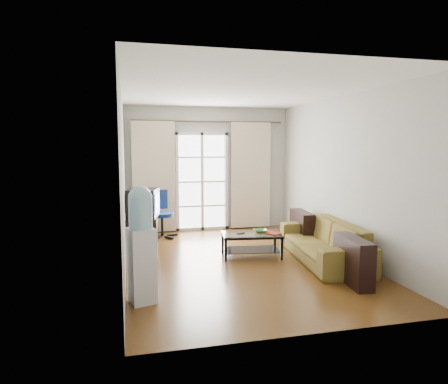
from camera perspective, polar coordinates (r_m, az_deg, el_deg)
The scene contains 20 objects.
floor at distance 6.57m, azimuth 2.30°, elevation -9.83°, with size 5.20×5.20×0.00m, color brown.
ceiling at distance 6.36m, azimuth 2.42°, elevation 14.20°, with size 5.20×5.20×0.00m, color white.
wall_back at distance 8.85m, azimuth -2.27°, elevation 3.31°, with size 3.60×0.02×2.70m, color #B9B7B0.
wall_front at distance 3.90m, azimuth 12.87°, elevation -1.06°, with size 3.60×0.02×2.70m, color #B9B7B0.
wall_left at distance 6.08m, azimuth -14.19°, elevation 1.61°, with size 0.02×5.20×2.70m, color #B9B7B0.
wall_right at distance 7.03m, azimuth 16.62°, elevation 2.18°, with size 0.02×5.20×2.70m, color #B9B7B0.
french_door at distance 8.78m, azimuth -3.15°, elevation 1.48°, with size 1.16×0.06×2.15m.
curtain_rod at distance 8.75m, azimuth -2.17°, elevation 10.02°, with size 0.04×0.04×3.30m, color #4C3F2D.
curtain_left at distance 8.58m, azimuth -9.99°, elevation 2.11°, with size 0.90×0.07×2.35m, color beige.
curtain_right at distance 8.97m, azimuth 3.85°, elevation 2.38°, with size 0.90×0.07×2.35m, color beige.
radiator at distance 9.06m, azimuth 2.86°, elevation -3.12°, with size 0.64×0.12×0.64m, color #949497.
sofa at distance 6.73m, azimuth 13.98°, elevation -6.83°, with size 1.09×2.26×0.64m, color olive.
coffee_table at distance 6.77m, azimuth 3.93°, elevation -7.11°, with size 1.05×0.69×0.40m.
bowl at distance 6.81m, azimuth 5.19°, elevation -5.56°, with size 0.25×0.25×0.06m, color green.
book at distance 6.67m, azimuth 6.54°, elevation -6.00°, with size 0.28×0.30×0.02m, color #A21614.
remote at distance 6.71m, azimuth 2.41°, elevation -5.92°, with size 0.14×0.04×0.02m, color black.
tv_stand at distance 7.47m, azimuth -11.57°, elevation -5.63°, with size 0.53×0.80×0.59m, color black.
crt_tv at distance 7.34m, azimuth -11.66°, elevation -1.52°, with size 0.64×0.65×0.50m.
task_chair at distance 8.26m, azimuth -8.88°, elevation -4.48°, with size 0.80×0.80×0.96m.
water_cooler at distance 4.82m, azimuth -11.73°, elevation -7.05°, with size 0.35×0.35×1.40m.
Camera 1 is at (-1.73, -6.06, 1.86)m, focal length 32.00 mm.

